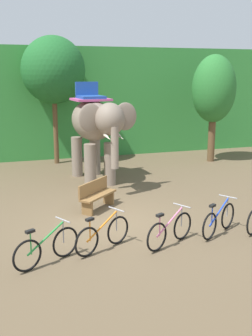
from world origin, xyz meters
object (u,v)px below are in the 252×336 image
bike_green (47,247)px  bike_blue (219,220)px  elephant (95,125)px  bike_orange (103,235)px  tree_far_right (214,90)px  wooden_bench (96,194)px  tree_far_left (53,70)px  bike_pink (170,230)px

bike_green → bike_blue: bearing=4.6°
elephant → bike_orange: bearing=-102.1°
tree_far_right → wooden_bench: bearing=-142.9°
tree_far_left → elephant: tree_far_left is taller
bike_pink → bike_blue: (1.50, 0.27, 0.00)m
bike_orange → elephant: bearing=77.9°
bike_orange → bike_blue: bearing=0.7°
wooden_bench → bike_green: bearing=-120.4°
elephant → bike_green: (-2.65, -6.41, -1.82)m
tree_far_right → elephant: tree_far_right is taller
bike_orange → bike_pink: size_ratio=1.00×
elephant → bike_green: size_ratio=2.73×
tree_far_right → elephant: 6.58m
wooden_bench → elephant: bearing=76.8°
tree_far_right → bike_blue: (-4.32, -8.11, -2.98)m
tree_far_left → tree_far_right: bearing=-14.1°
bike_pink → tree_far_right: bearing=55.2°
bike_blue → tree_far_left: bearing=105.6°
elephant → wooden_bench: elephant is taller
bike_pink → wooden_bench: size_ratio=1.11×
tree_far_left → bike_blue: bearing=-74.4°
bike_pink → elephant: bearing=92.9°
bike_blue → bike_orange: bearing=-179.3°
tree_far_left → wooden_bench: bearing=-88.4°
tree_far_right → bike_green: tree_far_right is taller
bike_pink → bike_blue: same height
tree_far_right → wooden_bench: (-6.88, -5.19, -2.88)m
elephant → bike_blue: 6.57m
bike_orange → bike_blue: 3.13m
tree_far_right → bike_pink: tree_far_right is taller
elephant → bike_green: elephant is taller
elephant → tree_far_left: bearing=103.6°
tree_far_left → elephant: bearing=-76.4°
tree_far_left → bike_orange: bearing=-92.2°
bike_blue → wooden_bench: size_ratio=1.07×
bike_green → bike_pink: bearing=1.8°
tree_far_left → bike_green: size_ratio=3.73×
tree_far_right → bike_pink: 10.63m
elephant → bike_green: 7.17m
tree_far_left → bike_orange: tree_far_left is taller
tree_far_left → bike_green: 11.08m
bike_orange → wooden_bench: bearing=79.0°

